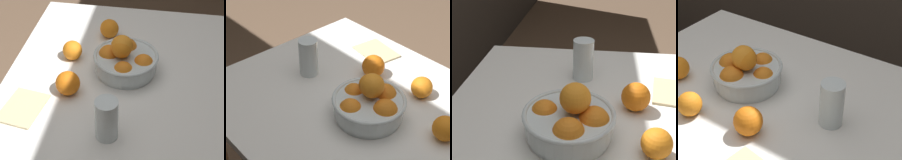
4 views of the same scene
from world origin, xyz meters
TOP-DOWN VIEW (x-y plane):
  - dining_table at (0.00, 0.00)m, footprint 1.03×0.81m
  - fruit_bowl at (-0.05, 0.02)m, footprint 0.23×0.23m
  - juice_glass at (0.27, 0.01)m, footprint 0.07×0.07m
  - orange_loose_near_bowl at (-0.09, -0.19)m, footprint 0.07×0.07m
  - orange_loose_front at (0.10, -0.16)m, footprint 0.08×0.08m
  - napkin at (0.20, -0.28)m, footprint 0.18×0.15m

SIDE VIEW (x-z plane):
  - dining_table at x=0.00m, z-range 0.27..0.98m
  - napkin at x=0.20m, z-range 0.72..0.73m
  - orange_loose_near_bowl at x=-0.09m, z-range 0.72..0.79m
  - orange_loose_front at x=0.10m, z-range 0.72..0.80m
  - fruit_bowl at x=-0.05m, z-range 0.70..0.85m
  - juice_glass at x=0.27m, z-range 0.71..0.85m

